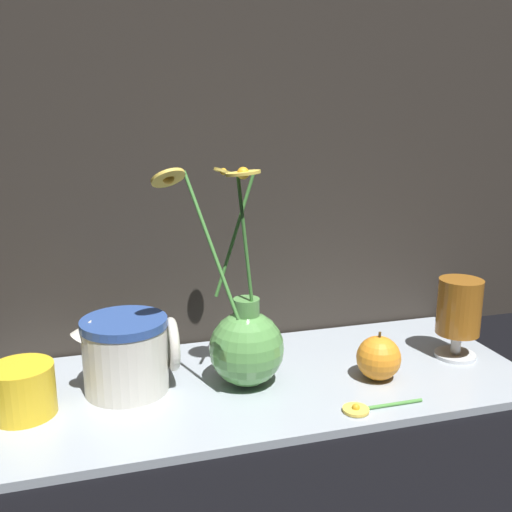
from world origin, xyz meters
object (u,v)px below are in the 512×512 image
at_px(vase_with_flowers, 246,343).
at_px(tea_glass, 459,310).
at_px(ceramic_pitcher, 127,351).
at_px(orange_fruit, 379,358).
at_px(yellow_mug, 21,390).

distance_m(vase_with_flowers, tea_glass, 0.36).
bearing_deg(ceramic_pitcher, tea_glass, -3.37).
bearing_deg(tea_glass, vase_with_flowers, 179.60).
bearing_deg(orange_fruit, ceramic_pitcher, 169.36).
relative_size(tea_glass, orange_fruit, 1.77).
relative_size(yellow_mug, tea_glass, 0.72).
distance_m(vase_with_flowers, ceramic_pitcher, 0.17).
distance_m(ceramic_pitcher, orange_fruit, 0.37).
height_order(yellow_mug, ceramic_pitcher, ceramic_pitcher).
xyz_separation_m(ceramic_pitcher, tea_glass, (0.52, -0.03, 0.02)).
bearing_deg(ceramic_pitcher, vase_with_flowers, -9.58).
bearing_deg(tea_glass, ceramic_pitcher, 176.63).
distance_m(yellow_mug, ceramic_pitcher, 0.15).
bearing_deg(orange_fruit, tea_glass, 13.07).
xyz_separation_m(tea_glass, orange_fruit, (-0.16, -0.04, -0.05)).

